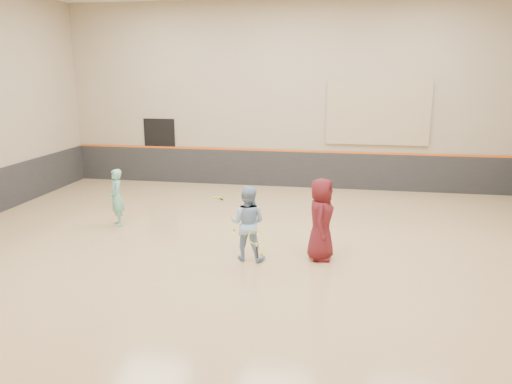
% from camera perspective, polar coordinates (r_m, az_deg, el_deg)
% --- Properties ---
extents(room, '(15.04, 12.04, 6.22)m').
position_cam_1_polar(room, '(10.90, 0.22, -2.24)').
color(room, tan).
rests_on(room, ground).
extents(wainscot_back, '(14.90, 0.04, 1.20)m').
position_cam_1_polar(wainscot_back, '(16.70, 3.76, 2.63)').
color(wainscot_back, '#232326').
rests_on(wainscot_back, floor).
extents(accent_stripe, '(14.90, 0.03, 0.06)m').
position_cam_1_polar(accent_stripe, '(16.58, 3.79, 4.72)').
color(accent_stripe, '#D85914').
rests_on(accent_stripe, wall_back).
extents(acoustic_panel, '(3.20, 0.08, 2.00)m').
position_cam_1_polar(acoustic_panel, '(16.35, 13.77, 8.75)').
color(acoustic_panel, tan).
rests_on(acoustic_panel, wall_back).
extents(doorway, '(1.10, 0.05, 2.20)m').
position_cam_1_polar(doorway, '(17.69, -10.90, 4.68)').
color(doorway, black).
rests_on(doorway, floor).
extents(girl, '(0.57, 0.63, 1.44)m').
position_cam_1_polar(girl, '(12.94, -15.66, -0.62)').
color(girl, '#73C8B4').
rests_on(girl, floor).
extents(instructor, '(0.81, 0.66, 1.56)m').
position_cam_1_polar(instructor, '(10.20, -0.97, -3.57)').
color(instructor, '#8CB0D9').
rests_on(instructor, floor).
extents(young_man, '(0.59, 0.86, 1.71)m').
position_cam_1_polar(young_man, '(10.28, 7.45, -3.11)').
color(young_man, '#58151B').
rests_on(young_man, floor).
extents(held_racket, '(0.48, 0.48, 0.58)m').
position_cam_1_polar(held_racket, '(9.94, -0.01, -5.20)').
color(held_racket, '#BFDD30').
rests_on(held_racket, instructor).
extents(spare_racket, '(0.73, 0.73, 0.08)m').
position_cam_1_polar(spare_racket, '(15.36, -4.42, -0.51)').
color(spare_racket, '#C9D42E').
rests_on(spare_racket, floor).
extents(ball_under_racket, '(0.07, 0.07, 0.07)m').
position_cam_1_polar(ball_under_racket, '(10.61, 0.71, -7.14)').
color(ball_under_racket, '#F1F038').
rests_on(ball_under_racket, floor).
extents(ball_in_hand, '(0.07, 0.07, 0.07)m').
position_cam_1_polar(ball_in_hand, '(10.10, 8.32, -1.79)').
color(ball_in_hand, '#C2D431').
rests_on(ball_in_hand, young_man).
extents(ball_beside_spare, '(0.07, 0.07, 0.07)m').
position_cam_1_polar(ball_beside_spare, '(12.21, -2.52, -4.30)').
color(ball_beside_spare, gold).
rests_on(ball_beside_spare, floor).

